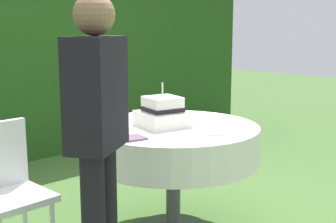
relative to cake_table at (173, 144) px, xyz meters
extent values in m
cube|color=#234C19|center=(0.00, 2.54, 0.47)|extent=(6.88, 0.47, 2.24)
cylinder|color=#4C4C51|center=(0.00, 0.00, -0.28)|extent=(0.10, 0.10, 0.75)
cylinder|color=brown|center=(0.00, 0.00, 0.11)|extent=(1.15, 1.15, 0.03)
cylinder|color=white|center=(0.00, 0.00, 0.01)|extent=(1.18, 1.18, 0.24)
cube|color=white|center=(-0.07, 0.04, 0.18)|extent=(0.36, 0.36, 0.10)
cube|color=white|center=(-0.07, 0.04, 0.28)|extent=(0.26, 0.26, 0.10)
cube|color=black|center=(-0.07, 0.04, 0.25)|extent=(0.27, 0.27, 0.03)
sphere|color=#C6599E|center=(0.06, 0.12, 0.25)|extent=(0.07, 0.07, 0.07)
cylinder|color=silver|center=(-0.07, 0.04, 0.38)|extent=(0.01, 0.01, 0.10)
cylinder|color=white|center=(0.02, -0.35, 0.13)|extent=(0.14, 0.14, 0.01)
cylinder|color=white|center=(0.21, 0.24, 0.13)|extent=(0.14, 0.14, 0.01)
cylinder|color=white|center=(0.39, -0.03, 0.13)|extent=(0.14, 0.14, 0.01)
cube|color=#6B4C60|center=(-0.44, -0.11, 0.13)|extent=(0.16, 0.16, 0.01)
cylinder|color=white|center=(-0.92, 0.39, -0.42)|extent=(0.03, 0.03, 0.45)
cube|color=white|center=(-1.07, 0.22, -0.18)|extent=(0.42, 0.42, 0.04)
cylinder|color=black|center=(-0.81, -0.33, -0.22)|extent=(0.12, 0.12, 0.85)
cube|color=black|center=(-0.87, -0.38, 0.48)|extent=(0.41, 0.36, 0.55)
sphere|color=#8C664C|center=(-0.87, -0.38, 0.85)|extent=(0.20, 0.20, 0.20)
camera|label=1|loc=(-2.12, -2.23, 0.80)|focal=49.34mm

